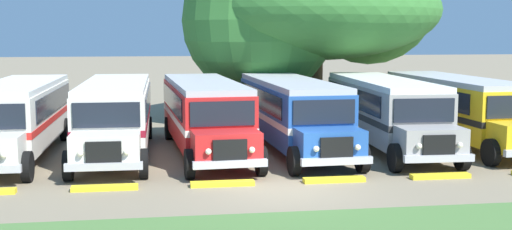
{
  "coord_description": "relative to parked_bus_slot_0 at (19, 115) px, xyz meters",
  "views": [
    {
      "loc": [
        -3.84,
        -19.49,
        4.8
      ],
      "look_at": [
        0.0,
        5.48,
        1.6
      ],
      "focal_mm": 46.58,
      "sensor_mm": 36.0,
      "label": 1
    }
  ],
  "objects": [
    {
      "name": "parked_bus_slot_1",
      "position": [
        3.68,
        -0.08,
        0.0
      ],
      "size": [
        2.8,
        10.85,
        2.82
      ],
      "rotation": [
        0.0,
        0.0,
        -1.58
      ],
      "color": "silver",
      "rests_on": "ground_plane"
    },
    {
      "name": "curb_wheelstop_2",
      "position": [
        7.25,
        -6.41,
        -1.51
      ],
      "size": [
        2.0,
        0.36,
        0.15
      ],
      "primitive_type": "cube",
      "color": "yellow",
      "rests_on": "ground_plane"
    },
    {
      "name": "parked_bus_slot_5",
      "position": [
        18.05,
        0.1,
        0.0
      ],
      "size": [
        3.03,
        10.88,
        2.82
      ],
      "rotation": [
        0.0,
        0.0,
        -1.53
      ],
      "color": "yellow",
      "rests_on": "ground_plane"
    },
    {
      "name": "parked_bus_slot_4",
      "position": [
        14.64,
        -0.42,
        0.0
      ],
      "size": [
        2.95,
        10.87,
        2.82
      ],
      "rotation": [
        0.0,
        0.0,
        -1.6
      ],
      "color": "#9E9993",
      "rests_on": "ground_plane"
    },
    {
      "name": "ground_plane",
      "position": [
        9.05,
        -7.09,
        -1.58
      ],
      "size": [
        220.0,
        220.0,
        0.0
      ],
      "primitive_type": "plane",
      "color": "#84755B"
    },
    {
      "name": "parked_bus_slot_3",
      "position": [
        10.74,
        -0.36,
        0.0
      ],
      "size": [
        3.1,
        10.89,
        2.82
      ],
      "rotation": [
        0.0,
        0.0,
        -1.52
      ],
      "color": "#23519E",
      "rests_on": "ground_plane"
    },
    {
      "name": "parked_bus_slot_0",
      "position": [
        0.0,
        0.0,
        0.0
      ],
      "size": [
        2.79,
        10.85,
        2.82
      ],
      "rotation": [
        0.0,
        0.0,
        -1.58
      ],
      "color": "silver",
      "rests_on": "ground_plane"
    },
    {
      "name": "broad_shade_tree",
      "position": [
        13.8,
        9.1,
        4.39
      ],
      "size": [
        14.52,
        14.77,
        10.66
      ],
      "color": "brown",
      "rests_on": "ground_plane"
    },
    {
      "name": "curb_wheelstop_4",
      "position": [
        14.44,
        -6.41,
        -1.51
      ],
      "size": [
        2.0,
        0.36,
        0.15
      ],
      "primitive_type": "cube",
      "color": "yellow",
      "rests_on": "ground_plane"
    },
    {
      "name": "curb_wheelstop_3",
      "position": [
        10.84,
        -6.41,
        -1.51
      ],
      "size": [
        2.0,
        0.36,
        0.15
      ],
      "primitive_type": "cube",
      "color": "yellow",
      "rests_on": "ground_plane"
    },
    {
      "name": "parked_bus_slot_2",
      "position": [
        7.19,
        -0.3,
        0.0
      ],
      "size": [
        3.23,
        10.92,
        2.82
      ],
      "rotation": [
        0.0,
        0.0,
        -1.51
      ],
      "color": "red",
      "rests_on": "ground_plane"
    },
    {
      "name": "curb_wheelstop_1",
      "position": [
        3.66,
        -6.41,
        -1.51
      ],
      "size": [
        2.0,
        0.36,
        0.15
      ],
      "primitive_type": "cube",
      "color": "yellow",
      "rests_on": "ground_plane"
    }
  ]
}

